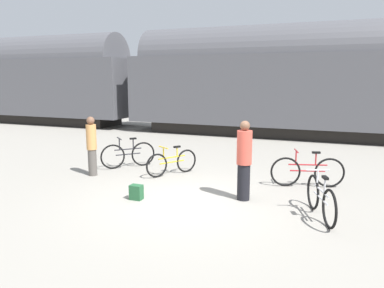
{
  "coord_description": "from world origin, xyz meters",
  "views": [
    {
      "loc": [
        3.06,
        -7.48,
        2.75
      ],
      "look_at": [
        -0.33,
        1.1,
        1.1
      ],
      "focal_mm": 35.0,
      "sensor_mm": 36.0,
      "label": 1
    }
  ],
  "objects_px": {
    "person_in_tan": "(92,145)",
    "bicycle_black": "(128,155)",
    "bicycle_maroon": "(307,171)",
    "person_in_red": "(244,160)",
    "bicycle_yellow": "(172,162)",
    "freight_train": "(271,78)",
    "backpack": "(136,192)",
    "bicycle_silver": "(321,199)"
  },
  "relations": [
    {
      "from": "bicycle_yellow",
      "to": "person_in_red",
      "type": "height_order",
      "value": "person_in_red"
    },
    {
      "from": "freight_train",
      "to": "bicycle_yellow",
      "type": "relative_size",
      "value": 29.57
    },
    {
      "from": "bicycle_maroon",
      "to": "person_in_red",
      "type": "distance_m",
      "value": 2.09
    },
    {
      "from": "freight_train",
      "to": "bicycle_silver",
      "type": "relative_size",
      "value": 25.74
    },
    {
      "from": "bicycle_silver",
      "to": "person_in_red",
      "type": "distance_m",
      "value": 1.85
    },
    {
      "from": "person_in_tan",
      "to": "bicycle_yellow",
      "type": "bearing_deg",
      "value": -176.81
    },
    {
      "from": "bicycle_maroon",
      "to": "backpack",
      "type": "xyz_separation_m",
      "value": [
        -3.53,
        -2.47,
        -0.23
      ]
    },
    {
      "from": "bicycle_yellow",
      "to": "person_in_red",
      "type": "distance_m",
      "value": 2.86
    },
    {
      "from": "person_in_red",
      "to": "backpack",
      "type": "height_order",
      "value": "person_in_red"
    },
    {
      "from": "bicycle_maroon",
      "to": "bicycle_black",
      "type": "relative_size",
      "value": 1.37
    },
    {
      "from": "person_in_tan",
      "to": "bicycle_black",
      "type": "bearing_deg",
      "value": -129.78
    },
    {
      "from": "bicycle_maroon",
      "to": "bicycle_yellow",
      "type": "bearing_deg",
      "value": -177.38
    },
    {
      "from": "bicycle_maroon",
      "to": "bicycle_black",
      "type": "xyz_separation_m",
      "value": [
        -5.32,
        0.15,
        -0.0
      ]
    },
    {
      "from": "bicycle_yellow",
      "to": "person_in_tan",
      "type": "relative_size",
      "value": 0.87
    },
    {
      "from": "bicycle_black",
      "to": "person_in_red",
      "type": "xyz_separation_m",
      "value": [
        4.06,
        -1.74,
        0.51
      ]
    },
    {
      "from": "bicycle_silver",
      "to": "backpack",
      "type": "height_order",
      "value": "bicycle_silver"
    },
    {
      "from": "bicycle_black",
      "to": "person_in_red",
      "type": "height_order",
      "value": "person_in_red"
    },
    {
      "from": "bicycle_maroon",
      "to": "bicycle_silver",
      "type": "height_order",
      "value": "bicycle_maroon"
    },
    {
      "from": "bicycle_maroon",
      "to": "person_in_red",
      "type": "xyz_separation_m",
      "value": [
        -1.26,
        -1.58,
        0.51
      ]
    },
    {
      "from": "bicycle_black",
      "to": "backpack",
      "type": "xyz_separation_m",
      "value": [
        1.79,
        -2.63,
        -0.23
      ]
    },
    {
      "from": "bicycle_black",
      "to": "person_in_tan",
      "type": "xyz_separation_m",
      "value": [
        -0.43,
        -1.21,
        0.47
      ]
    },
    {
      "from": "freight_train",
      "to": "backpack",
      "type": "xyz_separation_m",
      "value": [
        -1.13,
        -10.67,
        -2.53
      ]
    },
    {
      "from": "person_in_tan",
      "to": "person_in_red",
      "type": "bearing_deg",
      "value": 153.23
    },
    {
      "from": "bicycle_yellow",
      "to": "backpack",
      "type": "distance_m",
      "value": 2.32
    },
    {
      "from": "bicycle_yellow",
      "to": "bicycle_black",
      "type": "bearing_deg",
      "value": 168.79
    },
    {
      "from": "backpack",
      "to": "person_in_tan",
      "type": "bearing_deg",
      "value": 147.52
    },
    {
      "from": "bicycle_black",
      "to": "freight_train",
      "type": "bearing_deg",
      "value": 70.05
    },
    {
      "from": "person_in_red",
      "to": "bicycle_silver",
      "type": "bearing_deg",
      "value": -119.0
    },
    {
      "from": "bicycle_silver",
      "to": "bicycle_black",
      "type": "distance_m",
      "value": 6.18
    },
    {
      "from": "person_in_tan",
      "to": "backpack",
      "type": "relative_size",
      "value": 4.93
    },
    {
      "from": "freight_train",
      "to": "bicycle_yellow",
      "type": "height_order",
      "value": "freight_train"
    },
    {
      "from": "bicycle_silver",
      "to": "backpack",
      "type": "relative_size",
      "value": 4.91
    },
    {
      "from": "bicycle_silver",
      "to": "bicycle_black",
      "type": "xyz_separation_m",
      "value": [
        -5.75,
        2.28,
        0.01
      ]
    },
    {
      "from": "bicycle_yellow",
      "to": "bicycle_maroon",
      "type": "bearing_deg",
      "value": 2.62
    },
    {
      "from": "bicycle_silver",
      "to": "bicycle_black",
      "type": "relative_size",
      "value": 1.28
    },
    {
      "from": "bicycle_yellow",
      "to": "backpack",
      "type": "height_order",
      "value": "bicycle_yellow"
    },
    {
      "from": "bicycle_black",
      "to": "person_in_tan",
      "type": "bearing_deg",
      "value": -109.68
    },
    {
      "from": "person_in_tan",
      "to": "backpack",
      "type": "height_order",
      "value": "person_in_tan"
    },
    {
      "from": "bicycle_black",
      "to": "bicycle_maroon",
      "type": "bearing_deg",
      "value": -1.67
    },
    {
      "from": "bicycle_silver",
      "to": "person_in_red",
      "type": "bearing_deg",
      "value": 162.18
    },
    {
      "from": "bicycle_black",
      "to": "person_in_tan",
      "type": "height_order",
      "value": "person_in_tan"
    },
    {
      "from": "bicycle_black",
      "to": "backpack",
      "type": "bearing_deg",
      "value": -55.72
    }
  ]
}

